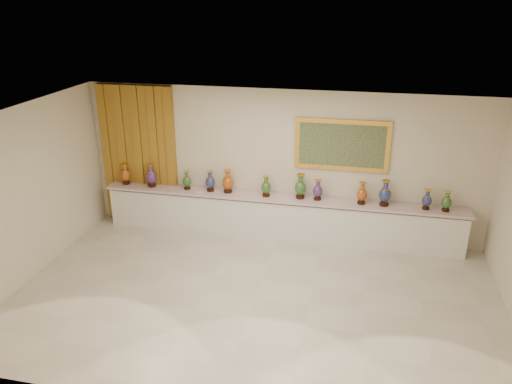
{
  "coord_description": "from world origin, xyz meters",
  "views": [
    {
      "loc": [
        1.47,
        -6.83,
        4.7
      ],
      "look_at": [
        -0.36,
        1.7,
        1.19
      ],
      "focal_mm": 35.0,
      "sensor_mm": 36.0,
      "label": 1
    }
  ],
  "objects_px": {
    "counter": "(279,218)",
    "vase_2": "(187,181)",
    "vase_0": "(126,175)",
    "vase_1": "(151,177)"
  },
  "relations": [
    {
      "from": "counter",
      "to": "vase_1",
      "type": "distance_m",
      "value": 2.8
    },
    {
      "from": "counter",
      "to": "vase_0",
      "type": "relative_size",
      "value": 16.22
    },
    {
      "from": "counter",
      "to": "vase_2",
      "type": "relative_size",
      "value": 18.58
    },
    {
      "from": "vase_1",
      "to": "vase_2",
      "type": "bearing_deg",
      "value": 1.1
    },
    {
      "from": "vase_0",
      "to": "vase_1",
      "type": "bearing_deg",
      "value": -2.37
    },
    {
      "from": "vase_2",
      "to": "vase_1",
      "type": "bearing_deg",
      "value": -178.9
    },
    {
      "from": "vase_0",
      "to": "vase_1",
      "type": "relative_size",
      "value": 0.93
    },
    {
      "from": "counter",
      "to": "vase_0",
      "type": "xyz_separation_m",
      "value": [
        -3.31,
        0.01,
        0.66
      ]
    },
    {
      "from": "counter",
      "to": "vase_1",
      "type": "xyz_separation_m",
      "value": [
        -2.71,
        -0.01,
        0.68
      ]
    },
    {
      "from": "counter",
      "to": "vase_2",
      "type": "xyz_separation_m",
      "value": [
        -1.94,
        0.0,
        0.64
      ]
    }
  ]
}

